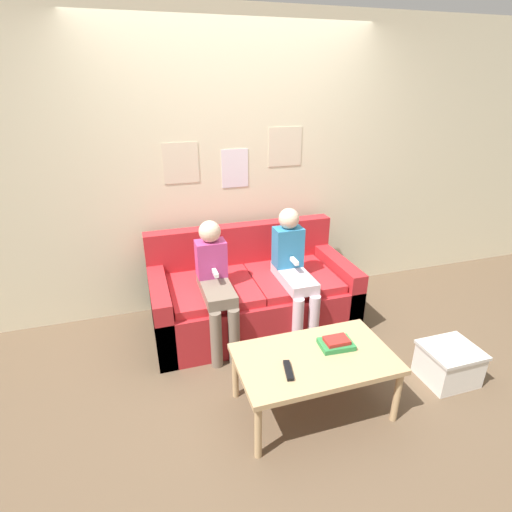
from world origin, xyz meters
TOP-DOWN VIEW (x-y plane):
  - ground_plane at (0.00, 0.00)m, footprint 10.00×10.00m
  - wall_back at (0.00, 1.08)m, footprint 8.00×0.06m
  - couch at (0.00, 0.55)m, footprint 1.73×0.87m
  - coffee_table at (0.09, -0.57)m, footprint 1.01×0.60m
  - person_left at (-0.36, 0.34)m, footprint 0.24×0.59m
  - person_right at (0.31, 0.35)m, footprint 0.24×0.59m
  - tv_remote at (-0.13, -0.65)m, footprint 0.07×0.17m
  - book_stack at (0.26, -0.51)m, footprint 0.23×0.17m
  - storage_box at (1.16, -0.61)m, footprint 0.38×0.34m

SIDE VIEW (x-z plane):
  - ground_plane at x=0.00m, z-range 0.00..0.00m
  - storage_box at x=1.16m, z-range 0.00..0.28m
  - couch at x=0.00m, z-range -0.14..0.70m
  - coffee_table at x=0.09m, z-range 0.17..0.59m
  - tv_remote at x=-0.13m, z-range 0.42..0.45m
  - book_stack at x=0.26m, z-range 0.42..0.48m
  - person_left at x=-0.36m, z-range 0.07..1.11m
  - person_right at x=0.31m, z-range 0.07..1.14m
  - wall_back at x=0.00m, z-range 0.00..2.60m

